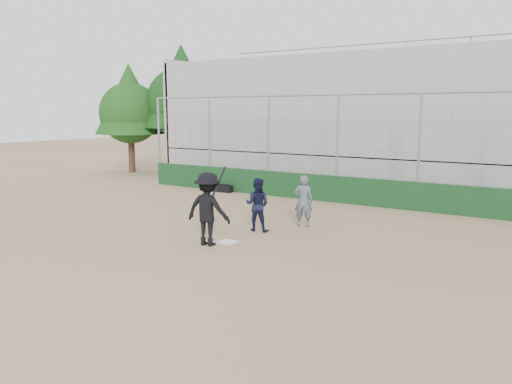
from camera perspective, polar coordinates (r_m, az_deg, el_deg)
The scene contains 10 objects.
ground at distance 13.16m, azimuth -3.31°, elevation -5.77°, with size 90.00×90.00×0.00m, color brown.
home_plate at distance 13.16m, azimuth -3.31°, elevation -5.72°, with size 0.44×0.44×0.02m, color white.
backstop at distance 18.98m, azimuth 9.17°, elevation 1.70°, with size 18.10×0.25×4.04m.
bleachers at distance 23.46m, azimuth 14.19°, elevation 7.77°, with size 20.25×6.70×6.98m.
tree_left at distance 28.20m, azimuth -8.47°, elevation 11.12°, with size 4.48×4.48×7.00m.
tree_right at distance 28.84m, azimuth -14.23°, elevation 9.65°, with size 3.84×3.84×6.00m.
batter_at_plate at distance 12.75m, azimuth -5.50°, elevation -1.95°, with size 1.29×0.85×2.02m.
catcher_crouched at distance 14.25m, azimuth 0.15°, elevation -2.44°, with size 0.81×0.67×1.05m.
umpire at distance 14.86m, azimuth 5.44°, elevation -1.32°, with size 0.56×0.37×1.39m, color #505765.
equipment_bag at distance 21.23m, azimuth -3.67°, elevation 0.40°, with size 0.73×0.35×0.34m.
Camera 1 is at (7.49, -10.27, 3.40)m, focal length 35.00 mm.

